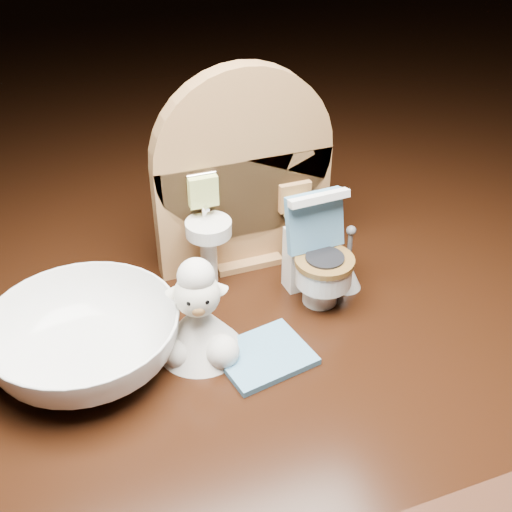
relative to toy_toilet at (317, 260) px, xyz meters
The scene contains 6 objects.
backdrop_panel 0.08m from the toy_toilet, 119.23° to the left, with size 0.13×0.05×0.15m.
toy_toilet is the anchor object (origin of this frame).
bath_mat 0.08m from the toy_toilet, 139.77° to the right, with size 0.06×0.05×0.00m, color #5388AD.
toilet_brush 0.03m from the toy_toilet, ahead, with size 0.02×0.02×0.05m.
plush_lamb 0.10m from the toy_toilet, 163.41° to the right, with size 0.05×0.06×0.07m.
ceramic_bowl 0.16m from the toy_toilet, behind, with size 0.12×0.12×0.04m, color white.
Camera 1 is at (-0.13, -0.32, 0.28)m, focal length 45.00 mm.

